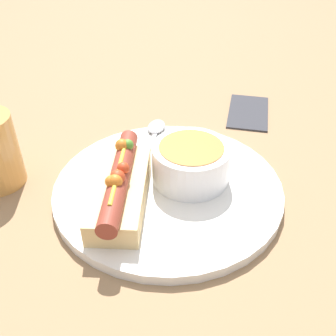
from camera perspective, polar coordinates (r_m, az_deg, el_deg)
The scene contains 6 objects.
ground_plane at distance 0.51m, azimuth 0.00°, elevation -3.53°, with size 4.00×4.00×0.00m, color #93704C.
dinner_plate at distance 0.51m, azimuth 0.00°, elevation -2.96°, with size 0.29×0.29×0.01m.
hot_dog at distance 0.47m, azimuth -6.93°, elevation -2.65°, with size 0.17×0.12×0.06m.
soup_bowl at distance 0.50m, azimuth 3.09°, elevation 1.19°, with size 0.10×0.10×0.05m.
spoon at distance 0.60m, azimuth -2.01°, elevation 5.31°, with size 0.13×0.10×0.01m.
napkin at distance 0.70m, azimuth 11.59°, elevation 8.07°, with size 0.14×0.13×0.01m.
Camera 1 is at (0.36, -0.16, 0.33)m, focal length 42.00 mm.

